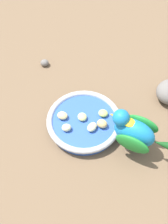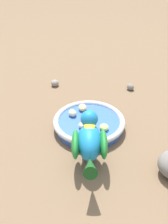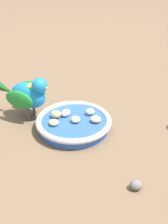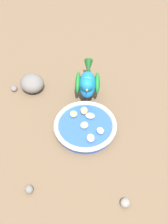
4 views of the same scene
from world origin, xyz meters
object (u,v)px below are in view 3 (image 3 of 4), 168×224
at_px(apple_piece_1, 89,111).
at_px(apple_piece_4, 56,114).
at_px(apple_piece_5, 54,122).
at_px(pebble_2, 136,185).
at_px(apple_piece_3, 95,120).
at_px(apple_piece_0, 75,119).
at_px(parrot, 27,94).
at_px(apple_piece_2, 66,113).
at_px(feeding_bowl, 74,123).

height_order(apple_piece_1, apple_piece_4, apple_piece_4).
distance_m(apple_piece_1, apple_piece_5, 0.11).
height_order(apple_piece_4, pebble_2, apple_piece_4).
height_order(apple_piece_3, apple_piece_4, apple_piece_4).
xyz_separation_m(apple_piece_0, parrot, (-0.15, -0.01, 0.04)).
bearing_deg(parrot, pebble_2, -22.38).
distance_m(apple_piece_5, pebble_2, 0.27).
distance_m(apple_piece_0, parrot, 0.15).
distance_m(apple_piece_0, apple_piece_3, 0.05).
distance_m(apple_piece_0, apple_piece_4, 0.06).
bearing_deg(pebble_2, apple_piece_4, 159.39).
bearing_deg(apple_piece_3, apple_piece_4, -160.63).
height_order(apple_piece_1, parrot, parrot).
bearing_deg(apple_piece_5, apple_piece_4, 117.72).
xyz_separation_m(apple_piece_0, pebble_2, (0.22, -0.11, -0.02)).
xyz_separation_m(apple_piece_2, parrot, (-0.11, -0.03, 0.04)).
height_order(apple_piece_3, apple_piece_5, apple_piece_3).
bearing_deg(apple_piece_2, apple_piece_5, -89.82).
xyz_separation_m(apple_piece_1, apple_piece_4, (-0.07, -0.06, 0.00)).
bearing_deg(apple_piece_0, pebble_2, -27.25).
xyz_separation_m(feeding_bowl, apple_piece_3, (0.05, 0.02, 0.02)).
bearing_deg(apple_piece_2, apple_piece_3, 8.84).
relative_size(apple_piece_4, apple_piece_5, 1.08).
height_order(apple_piece_0, apple_piece_4, apple_piece_4).
bearing_deg(apple_piece_2, apple_piece_4, -126.27).
relative_size(apple_piece_1, apple_piece_2, 0.82).
bearing_deg(apple_piece_1, apple_piece_4, -137.33).
xyz_separation_m(parrot, pebble_2, (0.37, -0.10, -0.06)).
bearing_deg(parrot, feeding_bowl, -0.82).
bearing_deg(apple_piece_3, feeding_bowl, -155.91).
bearing_deg(apple_piece_1, apple_piece_3, -37.47).
relative_size(apple_piece_1, apple_piece_5, 0.95).
xyz_separation_m(apple_piece_2, pebble_2, (0.26, -0.13, -0.02)).
height_order(apple_piece_4, apple_piece_5, apple_piece_4).
bearing_deg(pebble_2, apple_piece_2, 154.14).
distance_m(apple_piece_2, apple_piece_5, 0.05).
bearing_deg(apple_piece_0, apple_piece_5, -133.32).
bearing_deg(apple_piece_2, pebble_2, -25.86).
bearing_deg(apple_piece_4, parrot, -177.88).
bearing_deg(parrot, apple_piece_3, 4.30).
distance_m(apple_piece_1, apple_piece_3, 0.04).
height_order(apple_piece_4, parrot, parrot).
height_order(apple_piece_0, apple_piece_3, apple_piece_3).
distance_m(feeding_bowl, apple_piece_0, 0.02).
height_order(feeding_bowl, apple_piece_0, apple_piece_0).
xyz_separation_m(apple_piece_0, apple_piece_2, (-0.04, 0.01, 0.00)).
relative_size(apple_piece_0, apple_piece_2, 0.86).
height_order(feeding_bowl, parrot, parrot).
bearing_deg(apple_piece_3, apple_piece_0, -150.62).
bearing_deg(apple_piece_5, apple_piece_3, 38.45).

